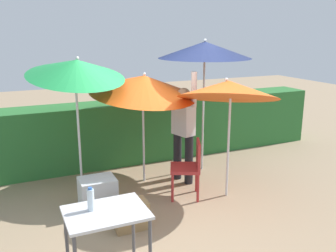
# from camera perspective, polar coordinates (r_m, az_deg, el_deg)

# --- Properties ---
(ground_plane) EXTENTS (24.00, 24.00, 0.00)m
(ground_plane) POSITION_cam_1_polar(r_m,az_deg,el_deg) (5.72, 1.24, -11.42)
(ground_plane) COLOR #9E8466
(hedge_row) EXTENTS (8.00, 0.70, 1.17)m
(hedge_row) POSITION_cam_1_polar(r_m,az_deg,el_deg) (7.29, -5.52, -0.76)
(hedge_row) COLOR #2D7033
(hedge_row) RESTS_ON ground_plane
(umbrella_rainbow) EXTENTS (1.55, 1.50, 2.06)m
(umbrella_rainbow) POSITION_cam_1_polar(r_m,az_deg,el_deg) (5.48, 9.25, 5.53)
(umbrella_rainbow) COLOR silver
(umbrella_rainbow) RESTS_ON ground_plane
(umbrella_orange) EXTENTS (1.45, 1.45, 2.26)m
(umbrella_orange) POSITION_cam_1_polar(r_m,az_deg,el_deg) (5.62, -13.89, 8.57)
(umbrella_orange) COLOR silver
(umbrella_orange) RESTS_ON ground_plane
(umbrella_yellow) EXTENTS (1.76, 1.77, 1.95)m
(umbrella_yellow) POSITION_cam_1_polar(r_m,az_deg,el_deg) (6.01, -3.77, 6.32)
(umbrella_yellow) COLOR silver
(umbrella_yellow) RESTS_ON ground_plane
(umbrella_navy) EXTENTS (1.61, 1.61, 2.36)m
(umbrella_navy) POSITION_cam_1_polar(r_m,az_deg,el_deg) (6.51, 5.66, 11.52)
(umbrella_navy) COLOR silver
(umbrella_navy) RESTS_ON ground_plane
(person_vendor) EXTENTS (0.32, 0.55, 1.88)m
(person_vendor) POSITION_cam_1_polar(r_m,az_deg,el_deg) (6.14, 2.38, -0.28)
(person_vendor) COLOR black
(person_vendor) RESTS_ON ground_plane
(chair_plastic) EXTENTS (0.58, 0.58, 0.89)m
(chair_plastic) POSITION_cam_1_polar(r_m,az_deg,el_deg) (5.68, 3.36, -6.05)
(chair_plastic) COLOR #B72D2D
(chair_plastic) RESTS_ON ground_plane
(cooler_box) EXTENTS (0.50, 0.39, 0.48)m
(cooler_box) POSITION_cam_1_polar(r_m,az_deg,el_deg) (5.46, -10.71, -10.26)
(cooler_box) COLOR silver
(cooler_box) RESTS_ON ground_plane
(crate_cardboard) EXTENTS (0.43, 0.29, 0.37)m
(crate_cardboard) POSITION_cam_1_polar(r_m,az_deg,el_deg) (4.96, -5.73, -13.43)
(crate_cardboard) COLOR #9E7A4C
(crate_cardboard) RESTS_ON ground_plane
(folding_table) EXTENTS (0.80, 0.60, 0.79)m
(folding_table) POSITION_cam_1_polar(r_m,az_deg,el_deg) (3.82, -9.44, -14.10)
(folding_table) COLOR #4C4C51
(folding_table) RESTS_ON ground_plane
(bottle_water) EXTENTS (0.07, 0.07, 0.24)m
(bottle_water) POSITION_cam_1_polar(r_m,az_deg,el_deg) (3.77, -11.77, -10.98)
(bottle_water) COLOR silver
(bottle_water) RESTS_ON folding_table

